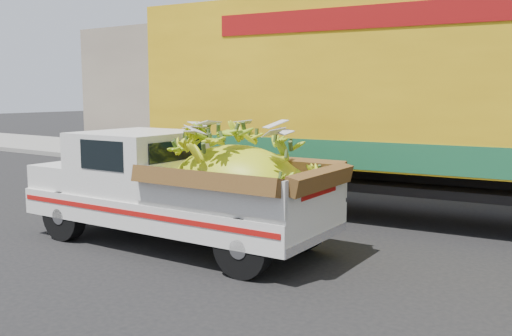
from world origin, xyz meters
The scene contains 6 objects.
ground centered at (0.00, 0.00, 0.00)m, with size 100.00×100.00×0.00m, color black.
curb centered at (0.00, 5.44, 0.07)m, with size 60.00×0.25×0.15m, color gray.
sidewalk centered at (0.00, 7.54, 0.07)m, with size 60.00×4.00×0.14m, color gray.
building_left centered at (-8.00, 13.44, 2.50)m, with size 18.00×6.00×5.00m, color gray.
pickup_truck centered at (-0.56, -0.71, 0.87)m, with size 4.68×1.85×1.62m.
semi_trailer centered at (2.43, 3.00, 2.12)m, with size 12.04×3.66×3.80m.
Camera 1 is at (4.66, -6.71, 2.21)m, focal length 40.00 mm.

